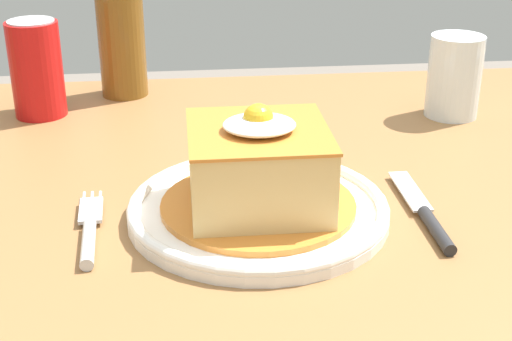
# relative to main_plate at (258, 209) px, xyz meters

# --- Properties ---
(dining_table) EXTENTS (1.44, 0.82, 0.76)m
(dining_table) POSITION_rel_main_plate_xyz_m (0.08, 0.05, -0.12)
(dining_table) COLOR olive
(dining_table) RESTS_ON ground_plane
(main_plate) EXTENTS (0.25, 0.25, 0.02)m
(main_plate) POSITION_rel_main_plate_xyz_m (0.00, 0.00, 0.00)
(main_plate) COLOR white
(main_plate) RESTS_ON dining_table
(sandwich_meal) EXTENTS (0.19, 0.19, 0.10)m
(sandwich_meal) POSITION_rel_main_plate_xyz_m (0.00, -0.00, 0.04)
(sandwich_meal) COLOR orange
(sandwich_meal) RESTS_ON main_plate
(fork) EXTENTS (0.02, 0.14, 0.01)m
(fork) POSITION_rel_main_plate_xyz_m (-0.16, -0.02, -0.00)
(fork) COLOR silver
(fork) RESTS_ON dining_table
(knife) EXTENTS (0.02, 0.17, 0.01)m
(knife) POSITION_rel_main_plate_xyz_m (0.16, -0.03, -0.00)
(knife) COLOR #262628
(knife) RESTS_ON dining_table
(soda_can) EXTENTS (0.07, 0.07, 0.12)m
(soda_can) POSITION_rel_main_plate_xyz_m (-0.25, 0.32, 0.05)
(soda_can) COLOR red
(soda_can) RESTS_ON dining_table
(beer_bottle_amber) EXTENTS (0.06, 0.06, 0.27)m
(beer_bottle_amber) POSITION_rel_main_plate_xyz_m (-0.15, 0.39, 0.09)
(beer_bottle_amber) COLOR brown
(beer_bottle_amber) RESTS_ON dining_table
(drinking_glass) EXTENTS (0.07, 0.07, 0.10)m
(drinking_glass) POSITION_rel_main_plate_xyz_m (0.28, 0.26, 0.04)
(drinking_glass) COLOR #3F2314
(drinking_glass) RESTS_ON dining_table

